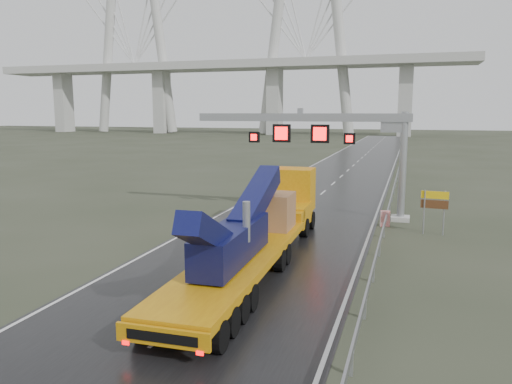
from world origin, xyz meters
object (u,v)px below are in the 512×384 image
(exit_sign_pair, at_px, (434,204))
(striped_barrier, at_px, (385,218))
(sign_gantry, at_px, (330,135))
(heavy_haul_truck, at_px, (265,223))

(exit_sign_pair, bearing_deg, striped_barrier, 158.40)
(sign_gantry, relative_size, heavy_haul_truck, 0.77)
(heavy_haul_truck, relative_size, striped_barrier, 19.45)
(exit_sign_pair, xyz_separation_m, striped_barrier, (-2.83, 1.44, -1.36))
(heavy_haul_truck, relative_size, exit_sign_pair, 7.26)
(sign_gantry, relative_size, exit_sign_pair, 5.62)
(sign_gantry, distance_m, heavy_haul_truck, 11.59)
(heavy_haul_truck, height_order, striped_barrier, heavy_haul_truck)
(exit_sign_pair, bearing_deg, heavy_haul_truck, -132.66)
(sign_gantry, xyz_separation_m, exit_sign_pair, (6.73, -3.42, -3.76))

